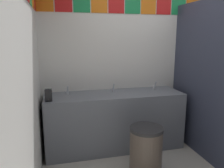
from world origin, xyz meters
TOP-DOWN VIEW (x-y plane):
  - wall_back at (-0.00, 1.48)m, footprint 3.61×0.09m
  - wall_side at (-1.84, -0.00)m, footprint 0.09×2.88m
  - vanity_counter at (-0.74, 1.14)m, footprint 2.02×0.60m
  - faucet_left at (-1.42, 1.23)m, footprint 0.04×0.10m
  - faucet_center at (-0.74, 1.23)m, footprint 0.04×0.10m
  - faucet_right at (-0.07, 1.23)m, footprint 0.04×0.10m
  - soap_dispenser at (-1.67, 0.96)m, footprint 0.09×0.09m
  - toilet at (0.92, 0.98)m, footprint 0.39×0.49m
  - trash_bin at (-0.54, 0.40)m, footprint 0.41×0.41m

SIDE VIEW (x-z plane):
  - trash_bin at x=-0.54m, z-range 0.00..0.59m
  - toilet at x=0.92m, z-range -0.07..0.67m
  - vanity_counter at x=-0.74m, z-range 0.01..0.86m
  - faucet_left at x=-1.42m, z-range 0.83..0.97m
  - faucet_center at x=-0.74m, z-range 0.83..0.97m
  - faucet_right at x=-0.07m, z-range 0.83..0.97m
  - soap_dispenser at x=-1.67m, z-range 0.84..1.00m
  - wall_side at x=-1.84m, z-range 0.01..2.76m
  - wall_back at x=0.00m, z-range 0.01..2.76m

